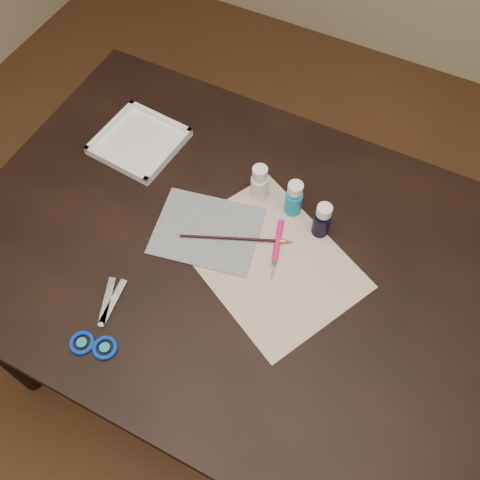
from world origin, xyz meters
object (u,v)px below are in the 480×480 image
at_px(paper, 270,260).
at_px(canvas, 207,231).
at_px(scissors, 100,316).
at_px(paint_bottle_cyan, 294,198).
at_px(palette_tray, 139,141).
at_px(paint_bottle_white, 259,182).
at_px(paint_bottle_navy, 322,220).

distance_m(paper, canvas, 0.16).
bearing_deg(paper, canvas, 178.88).
distance_m(paper, scissors, 0.39).
bearing_deg(paint_bottle_cyan, paper, -85.61).
height_order(canvas, palette_tray, palette_tray).
xyz_separation_m(paint_bottle_cyan, palette_tray, (-0.44, 0.01, -0.04)).
xyz_separation_m(paper, paint_bottle_white, (-0.10, 0.15, 0.05)).
bearing_deg(palette_tray, paint_bottle_cyan, -1.29).
height_order(paper, paint_bottle_navy, paint_bottle_navy).
height_order(paint_bottle_cyan, scissors, paint_bottle_cyan).
xyz_separation_m(paint_bottle_white, scissors, (-0.16, -0.44, -0.04)).
height_order(paper, paint_bottle_cyan, paint_bottle_cyan).
distance_m(paint_bottle_white, paint_bottle_navy, 0.18).
relative_size(paint_bottle_white, paint_bottle_cyan, 1.01).
bearing_deg(scissors, paint_bottle_white, -41.40).
distance_m(paper, palette_tray, 0.48).
distance_m(paper, paint_bottle_navy, 0.15).
height_order(canvas, paint_bottle_white, paint_bottle_white).
distance_m(canvas, paint_bottle_white, 0.17).
relative_size(paint_bottle_white, palette_tray, 0.50).
xyz_separation_m(canvas, palette_tray, (-0.29, 0.16, 0.01)).
distance_m(canvas, scissors, 0.31).
bearing_deg(scissors, paper, -63.73).
height_order(scissors, palette_tray, palette_tray).
bearing_deg(paint_bottle_cyan, paint_bottle_white, 177.33).
distance_m(scissors, palette_tray, 0.49).
xyz_separation_m(paint_bottle_cyan, paint_bottle_navy, (0.08, -0.03, -0.00)).
xyz_separation_m(paper, scissors, (-0.26, -0.29, 0.00)).
bearing_deg(paint_bottle_white, scissors, -109.75).
xyz_separation_m(paint_bottle_cyan, scissors, (-0.25, -0.44, -0.04)).
bearing_deg(paper, paint_bottle_navy, 60.23).
bearing_deg(canvas, palette_tray, 151.45).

